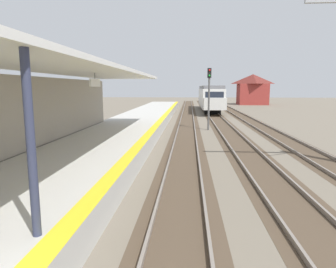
% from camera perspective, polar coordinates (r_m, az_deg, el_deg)
% --- Properties ---
extents(station_platform, '(5.00, 80.00, 0.91)m').
position_cam_1_polar(station_platform, '(18.53, -10.43, -1.05)').
color(station_platform, '#B7B5AD').
rests_on(station_platform, ground).
extents(station_building_with_canopy, '(4.85, 24.00, 4.43)m').
position_cam_1_polar(station_building_with_canopy, '(13.24, -25.00, 3.97)').
color(station_building_with_canopy, '#4C4C4C').
rests_on(station_building_with_canopy, ground).
extents(track_pair_nearest_platform, '(2.34, 120.00, 0.16)m').
position_cam_1_polar(track_pair_nearest_platform, '(21.95, 3.45, -0.44)').
color(track_pair_nearest_platform, '#4C3D2D').
rests_on(track_pair_nearest_platform, ground).
extents(track_pair_middle, '(2.34, 120.00, 0.16)m').
position_cam_1_polar(track_pair_middle, '(22.18, 12.27, -0.53)').
color(track_pair_middle, '#4C3D2D').
rests_on(track_pair_middle, ground).
extents(track_pair_far_side, '(2.34, 120.00, 0.16)m').
position_cam_1_polar(track_pair_far_side, '(22.91, 20.71, -0.61)').
color(track_pair_far_side, '#4C3D2D').
rests_on(track_pair_far_side, ground).
extents(approaching_train, '(2.93, 19.60, 4.76)m').
position_cam_1_polar(approaching_train, '(46.99, 8.03, 7.06)').
color(approaching_train, silver).
rests_on(approaching_train, ground).
extents(rail_signal_post, '(0.32, 0.34, 5.20)m').
position_cam_1_polar(rail_signal_post, '(25.50, 7.86, 7.89)').
color(rail_signal_post, '#4C4C4C').
rests_on(rail_signal_post, ground).
extents(distant_trackside_house, '(6.60, 5.28, 6.40)m').
position_cam_1_polar(distant_trackside_house, '(66.47, 15.90, 8.32)').
color(distant_trackside_house, maroon).
rests_on(distant_trackside_house, ground).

